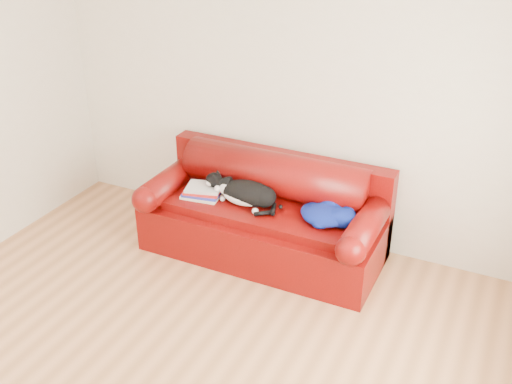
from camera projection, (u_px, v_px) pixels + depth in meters
ground at (170, 356)px, 4.26m from camera, size 4.50×4.50×0.00m
room_shell at (171, 142)px, 3.45m from camera, size 4.52×4.02×2.61m
sofa_base at (263, 230)px, 5.33m from camera, size 2.10×0.90×0.50m
sofa_back at (275, 188)px, 5.38m from camera, size 2.10×1.01×0.88m
book_stack at (203, 191)px, 5.32m from camera, size 0.36×0.31×0.10m
cat at (247, 194)px, 5.17m from camera, size 0.71×0.32×0.26m
blanket at (328, 214)px, 4.93m from camera, size 0.56×0.45×0.15m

